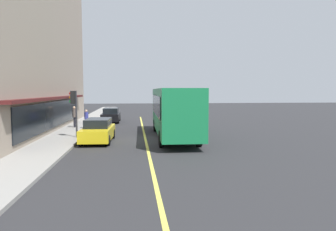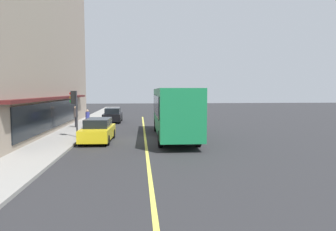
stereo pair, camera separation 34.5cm
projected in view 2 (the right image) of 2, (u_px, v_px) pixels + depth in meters
ground at (145, 139)px, 20.80m from camera, size 120.00×120.00×0.00m
sidewalk at (61, 139)px, 20.25m from camera, size 80.00×2.72×0.15m
lane_centre_stripe at (145, 139)px, 20.80m from camera, size 36.00×0.16×0.01m
bus at (174, 110)px, 21.35m from camera, size 11.17×2.76×3.50m
traffic_light at (74, 103)px, 20.64m from camera, size 0.30×0.52×3.20m
car_yellow at (98, 130)px, 19.77m from camera, size 4.36×1.98×1.52m
car_black at (113, 115)px, 32.19m from camera, size 4.30×1.86×1.52m
pedestrian_mid_block at (88, 117)px, 25.75m from camera, size 0.34×0.34×1.60m
pedestrian_near_storefront at (76, 114)px, 26.41m from camera, size 0.34×0.34×1.85m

